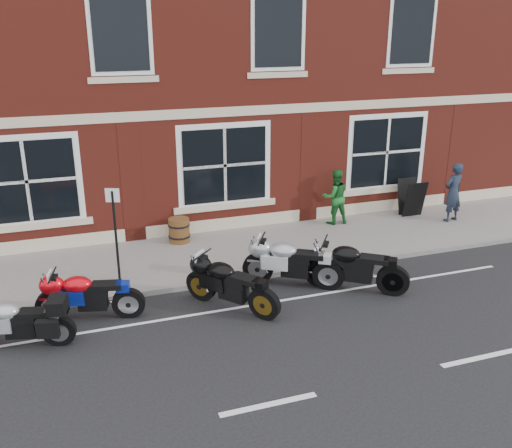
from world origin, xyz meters
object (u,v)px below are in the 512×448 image
at_px(pedestrian_left, 453,192).
at_px(barrel_planter, 179,230).
at_px(moto_sport_black, 231,282).
at_px(moto_naked_black, 354,265).
at_px(moto_touring_silver, 15,320).
at_px(moto_sport_silver, 291,261).
at_px(moto_sport_red, 88,293).
at_px(a_board_sign, 411,198).
at_px(parking_sign, 115,229).
at_px(pedestrian_right, 335,197).

distance_m(pedestrian_left, barrel_planter, 7.92).
height_order(moto_sport_black, moto_naked_black, moto_naked_black).
xyz_separation_m(moto_touring_silver, moto_sport_black, (4.12, 0.13, 0.04)).
bearing_deg(moto_sport_silver, moto_naked_black, -86.20).
relative_size(moto_sport_red, moto_sport_silver, 1.04).
height_order(moto_sport_red, a_board_sign, a_board_sign).
bearing_deg(moto_touring_silver, pedestrian_left, -60.30).
distance_m(moto_touring_silver, barrel_planter, 5.49).
relative_size(barrel_planter, parking_sign, 0.30).
height_order(pedestrian_right, a_board_sign, pedestrian_right).
xyz_separation_m(moto_sport_silver, barrel_planter, (-1.88, 3.18, -0.16)).
bearing_deg(moto_touring_silver, moto_sport_silver, -67.19).
height_order(barrel_planter, parking_sign, parking_sign).
bearing_deg(pedestrian_left, barrel_planter, -18.73).
xyz_separation_m(pedestrian_right, parking_sign, (-6.31, -1.93, 0.45)).
bearing_deg(barrel_planter, moto_naked_black, -51.24).
relative_size(moto_touring_silver, moto_sport_black, 1.07).
bearing_deg(moto_sport_red, pedestrian_left, -62.71).
bearing_deg(moto_touring_silver, a_board_sign, -55.28).
relative_size(a_board_sign, barrel_planter, 1.71).
height_order(a_board_sign, barrel_planter, a_board_sign).
xyz_separation_m(moto_naked_black, pedestrian_right, (1.44, 3.84, 0.31)).
distance_m(moto_sport_black, parking_sign, 2.88).
bearing_deg(pedestrian_left, moto_touring_silver, 2.44).
height_order(moto_sport_red, pedestrian_left, pedestrian_left).
bearing_deg(moto_naked_black, pedestrian_left, -21.97).
relative_size(moto_sport_silver, parking_sign, 0.93).
xyz_separation_m(pedestrian_right, a_board_sign, (2.49, -0.10, -0.25)).
bearing_deg(moto_sport_red, moto_touring_silver, 130.34).
xyz_separation_m(moto_sport_red, parking_sign, (0.74, 1.35, 0.81)).
bearing_deg(barrel_planter, moto_sport_red, -127.47).
bearing_deg(parking_sign, moto_sport_black, -21.13).
relative_size(moto_naked_black, a_board_sign, 1.79).
distance_m(moto_sport_red, moto_sport_black, 2.85).
relative_size(moto_sport_black, a_board_sign, 1.70).
height_order(moto_sport_silver, moto_naked_black, moto_naked_black).
relative_size(moto_touring_silver, pedestrian_left, 1.15).
relative_size(moto_touring_silver, parking_sign, 0.92).
distance_m(a_board_sign, parking_sign, 9.02).
bearing_deg(moto_sport_red, parking_sign, -14.28).
distance_m(moto_touring_silver, pedestrian_left, 12.07).
xyz_separation_m(moto_touring_silver, moto_naked_black, (6.93, 0.08, 0.06)).
distance_m(moto_naked_black, pedestrian_right, 4.11).
xyz_separation_m(moto_sport_red, a_board_sign, (9.55, 3.18, 0.11)).
height_order(moto_touring_silver, moto_sport_black, moto_touring_silver).
bearing_deg(pedestrian_left, pedestrian_right, -27.57).
height_order(moto_touring_silver, moto_sport_silver, moto_touring_silver).
relative_size(moto_sport_silver, barrel_planter, 3.15).
relative_size(moto_sport_black, pedestrian_left, 1.07).
distance_m(moto_sport_black, moto_sport_silver, 1.71).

